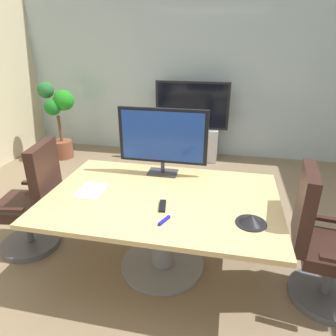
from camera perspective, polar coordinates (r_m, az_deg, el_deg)
The scene contains 12 objects.
ground_plane at distance 3.07m, azimuth -1.53°, elevation -15.71°, with size 7.17×7.17×0.00m, color #7A664C.
wall_back_glass_partition at distance 5.29m, azimuth 5.88°, elevation 17.07°, with size 6.17×0.10×2.71m, color #9EB2B7.
conference_table at distance 2.61m, azimuth -1.14°, elevation -8.72°, with size 1.92×1.26×0.72m.
office_chair_left at distance 3.16m, azimuth -24.21°, elevation -6.74°, with size 0.62×0.60×1.09m.
office_chair_right at distance 2.64m, azimuth 27.07°, elevation -13.61°, with size 0.62×0.60×1.09m.
tv_monitor at distance 2.81m, azimuth -1.02°, elevation 5.74°, with size 0.84×0.18×0.64m.
wall_display_unit at distance 5.13m, azimuth 4.43°, elevation 6.47°, with size 1.20×0.36×1.31m.
potted_plant at distance 5.41m, azimuth -19.96°, elevation 9.54°, with size 0.59×0.56×1.29m.
conference_phone at distance 2.24m, azimuth 15.54°, elevation -9.44°, with size 0.22×0.22×0.07m.
remote_control at distance 2.36m, azimuth -1.04°, elevation -7.20°, with size 0.05×0.17×0.02m, color black.
whiteboard_marker at distance 2.19m, azimuth -0.72°, elevation -9.91°, with size 0.13×0.02×0.02m, color #1919A5.
paper_notepad at distance 2.68m, azimuth -14.40°, elevation -4.16°, with size 0.21×0.30×0.01m, color white.
Camera 1 is at (0.56, -2.31, 1.94)m, focal length 32.13 mm.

